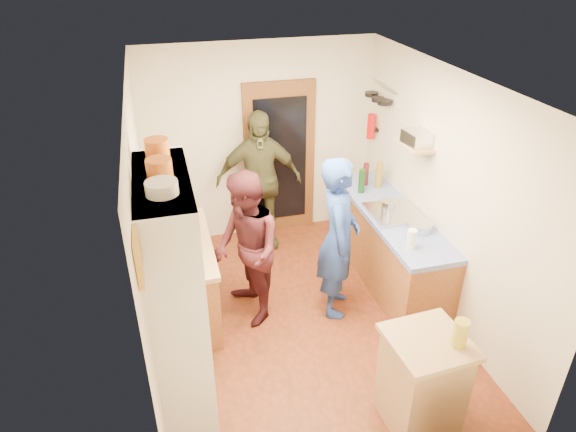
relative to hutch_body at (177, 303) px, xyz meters
name	(u,v)px	position (x,y,z in m)	size (l,w,h in m)	color
floor	(302,319)	(1.30, 0.80, -1.11)	(3.00, 4.00, 0.02)	maroon
ceiling	(307,80)	(1.30, 0.80, 1.51)	(3.00, 4.00, 0.02)	silver
wall_back	(260,143)	(1.30, 2.81, 0.20)	(3.00, 0.02, 2.60)	beige
wall_front	(393,361)	(1.30, -1.21, 0.20)	(3.00, 0.02, 2.60)	beige
wall_left	(145,235)	(-0.21, 0.80, 0.20)	(0.02, 4.00, 2.60)	beige
wall_right	(443,196)	(2.81, 0.80, 0.20)	(0.02, 4.00, 2.60)	beige
door_frame	(280,160)	(1.55, 2.77, -0.05)	(0.95, 0.06, 2.10)	brown
door_glass	(280,161)	(1.55, 2.74, -0.05)	(0.70, 0.02, 1.70)	black
hutch_body	(177,303)	(0.00, 0.00, 0.00)	(0.40, 1.20, 2.20)	white
hutch_top_shelf	(161,181)	(0.00, 0.00, 1.08)	(0.40, 1.14, 0.04)	white
plate_stack	(162,188)	(0.00, -0.25, 1.15)	(0.22, 0.22, 0.09)	white
orange_pot_a	(159,169)	(0.00, 0.00, 1.17)	(0.18, 0.18, 0.14)	orange
orange_pot_b	(157,149)	(0.00, 0.36, 1.18)	(0.18, 0.18, 0.16)	orange
left_counter_base	(184,280)	(0.10, 1.25, -0.68)	(0.60, 1.40, 0.85)	#A1592E
left_counter_top	(180,245)	(0.10, 1.25, -0.23)	(0.64, 1.44, 0.05)	tan
toaster	(187,255)	(0.15, 0.87, -0.12)	(0.23, 0.15, 0.17)	white
kettle	(176,248)	(0.05, 1.04, -0.12)	(0.14, 0.14, 0.16)	white
orange_bowl	(186,232)	(0.18, 1.36, -0.15)	(0.20, 0.20, 0.09)	orange
chopping_board	(178,218)	(0.12, 1.77, -0.19)	(0.30, 0.22, 0.03)	tan
right_counter_base	(388,247)	(2.50, 1.30, -0.68)	(0.60, 2.20, 0.84)	#A1592E
right_counter_top	(391,214)	(2.50, 1.30, -0.23)	(0.62, 2.22, 0.06)	#0B25A7
hob	(394,213)	(2.50, 1.24, -0.18)	(0.55, 0.58, 0.04)	silver
pot_on_hob	(390,206)	(2.45, 1.25, -0.10)	(0.20, 0.20, 0.13)	silver
bottle_a	(362,181)	(2.35, 1.86, -0.05)	(0.08, 0.08, 0.31)	#143F14
bottle_b	(366,174)	(2.48, 2.04, -0.06)	(0.07, 0.07, 0.29)	#591419
bottle_c	(379,175)	(2.61, 1.93, -0.03)	(0.09, 0.09, 0.34)	olive
paper_towel	(411,239)	(2.35, 0.54, -0.09)	(0.10, 0.10, 0.21)	white
mixing_bowl	(420,227)	(2.60, 0.83, -0.15)	(0.25, 0.25, 0.10)	silver
island_base	(421,384)	(1.87, -0.73, -0.67)	(0.55, 0.55, 0.86)	tan
island_top	(429,342)	(1.87, -0.73, -0.22)	(0.62, 0.62, 0.05)	tan
cutting_board	(420,338)	(1.82, -0.68, -0.21)	(0.35, 0.28, 0.02)	white
oil_jar	(460,333)	(2.06, -0.83, -0.07)	(0.12, 0.12, 0.23)	#AD9E2D
pan_rail	(384,87)	(2.76, 2.33, 0.95)	(0.02, 0.02, 0.65)	silver
pan_hang_a	(385,102)	(2.70, 2.15, 0.82)	(0.18, 0.18, 0.05)	black
pan_hang_b	(378,99)	(2.70, 2.35, 0.80)	(0.16, 0.16, 0.05)	black
pan_hang_c	(372,94)	(2.70, 2.55, 0.81)	(0.17, 0.17, 0.05)	black
wall_shelf	(415,146)	(2.67, 1.25, 0.60)	(0.26, 0.42, 0.03)	tan
radio	(416,138)	(2.67, 1.25, 0.69)	(0.22, 0.30, 0.15)	silver
ext_bracket	(375,130)	(2.77, 2.50, 0.35)	(0.06, 0.10, 0.04)	black
fire_extinguisher	(371,126)	(2.71, 2.50, 0.40)	(0.11, 0.11, 0.32)	red
picture_frame	(138,258)	(-0.18, -0.75, 0.95)	(0.03, 0.25, 0.30)	gold
person_hob	(342,240)	(1.73, 0.87, -0.20)	(0.66, 0.43, 1.81)	#233E94
person_left	(248,247)	(0.78, 1.06, -0.25)	(0.82, 0.64, 1.69)	#41171D
person_back	(260,181)	(1.20, 2.43, -0.17)	(1.09, 0.45, 1.86)	#414025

